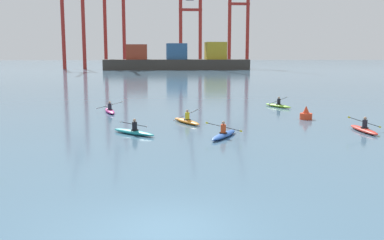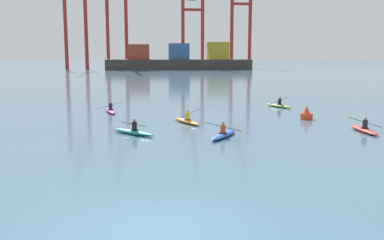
{
  "view_description": "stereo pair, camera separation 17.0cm",
  "coord_description": "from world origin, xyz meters",
  "views": [
    {
      "loc": [
        -0.35,
        -11.14,
        4.69
      ],
      "look_at": [
        2.14,
        15.81,
        0.6
      ],
      "focal_mm": 40.34,
      "sensor_mm": 36.0,
      "label": 1
    },
    {
      "loc": [
        -0.18,
        -11.15,
        4.69
      ],
      "look_at": [
        2.14,
        15.81,
        0.6
      ],
      "focal_mm": 40.34,
      "sensor_mm": 36.0,
      "label": 2
    }
  ],
  "objects": [
    {
      "name": "kayak_lime",
      "position": [
        11.02,
        26.89,
        0.17
      ],
      "size": [
        2.06,
        3.35,
        0.95
      ],
      "color": "#7ABC2D",
      "rests_on": "ground"
    },
    {
      "name": "channel_buoy",
      "position": [
        10.89,
        19.35,
        0.36
      ],
      "size": [
        0.9,
        0.9,
        1.0
      ],
      "color": "red",
      "rests_on": "ground"
    },
    {
      "name": "gantry_crane_west_mid",
      "position": [
        -13.24,
        144.09,
        19.46
      ],
      "size": [
        7.69,
        18.93,
        38.5
      ],
      "color": "maroon",
      "rests_on": "ground"
    },
    {
      "name": "kayak_blue",
      "position": [
        3.71,
        12.97,
        0.17
      ],
      "size": [
        2.24,
        3.24,
        0.95
      ],
      "color": "#2856B2",
      "rests_on": "ground"
    },
    {
      "name": "container_barge",
      "position": [
        7.79,
        129.37,
        2.96
      ],
      "size": [
        46.22,
        10.15,
        8.82
      ],
      "color": "#38332D",
      "rests_on": "ground"
    },
    {
      "name": "kayak_red",
      "position": [
        12.6,
        13.93,
        0.17
      ],
      "size": [
        2.21,
        3.41,
        1.01
      ],
      "color": "red",
      "rests_on": "ground"
    },
    {
      "name": "kayak_orange",
      "position": [
        2.0,
        18.35,
        0.17
      ],
      "size": [
        2.02,
        3.35,
        1.04
      ],
      "color": "orange",
      "rests_on": "ground"
    },
    {
      "name": "ground_plane",
      "position": [
        0.0,
        0.0,
        0.0
      ],
      "size": [
        800.0,
        800.0,
        0.0
      ],
      "primitive_type": "plane",
      "color": "#476B84"
    },
    {
      "name": "gantry_crane_west",
      "position": [
        -26.12,
        136.82,
        19.32
      ],
      "size": [
        7.84,
        17.48,
        37.54
      ],
      "color": "maroon",
      "rests_on": "ground"
    },
    {
      "name": "kayak_magenta",
      "position": [
        -3.87,
        24.51,
        0.17
      ],
      "size": [
        2.2,
        3.45,
        0.95
      ],
      "color": "#C13384",
      "rests_on": "ground"
    },
    {
      "name": "kayak_teal",
      "position": [
        -1.49,
        14.36,
        0.17
      ],
      "size": [
        2.84,
        2.82,
        0.96
      ],
      "color": "teal",
      "rests_on": "ground"
    },
    {
      "name": "gantry_crane_east",
      "position": [
        30.39,
        141.83,
        18.03
      ],
      "size": [
        7.7,
        18.7,
        36.74
      ],
      "color": "maroon",
      "rests_on": "ground"
    },
    {
      "name": "gantry_crane_east_mid",
      "position": [
        13.36,
        142.73,
        17.04
      ],
      "size": [
        8.17,
        20.1,
        35.71
      ],
      "color": "maroon",
      "rests_on": "ground"
    }
  ]
}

